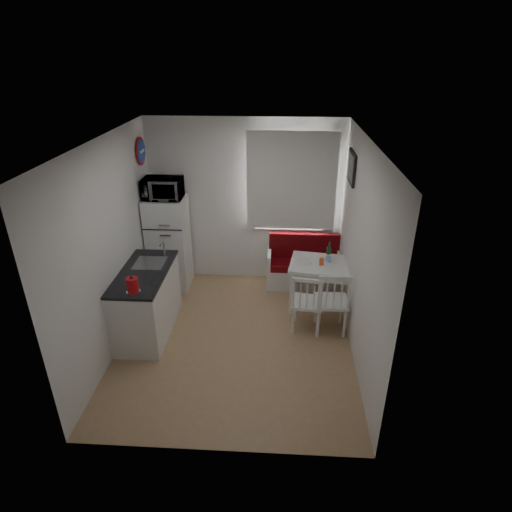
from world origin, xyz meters
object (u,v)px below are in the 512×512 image
(chair_left, at_px, (309,298))
(fridge, at_px, (169,243))
(kettle, at_px, (133,285))
(kitchen_counter, at_px, (147,301))
(chair_right, at_px, (332,297))
(bench, at_px, (303,269))
(microwave, at_px, (163,188))
(dining_table, at_px, (324,268))
(wine_bottle, at_px, (329,251))

(chair_left, bearing_deg, fridge, 159.54)
(chair_left, xyz_separation_m, kettle, (-2.09, -0.58, 0.47))
(kitchen_counter, xyz_separation_m, chair_right, (2.45, 0.04, 0.12))
(bench, distance_m, fridge, 2.17)
(microwave, bearing_deg, kitchen_counter, -90.94)
(dining_table, bearing_deg, wine_bottle, 68.49)
(fridge, xyz_separation_m, microwave, (0.00, -0.05, 0.90))
(chair_left, relative_size, wine_bottle, 1.66)
(dining_table, bearing_deg, chair_right, -77.01)
(chair_left, xyz_separation_m, fridge, (-2.12, 1.20, 0.20))
(bench, relative_size, wine_bottle, 4.14)
(bench, bearing_deg, microwave, -175.76)
(kitchen_counter, distance_m, kettle, 0.77)
(kettle, xyz_separation_m, wine_bottle, (2.40, 1.34, -0.14))
(bench, height_order, fridge, fridge)
(chair_left, bearing_deg, bench, 99.03)
(bench, relative_size, chair_left, 2.50)
(chair_left, bearing_deg, chair_right, 7.82)
(fridge, bearing_deg, dining_table, -12.70)
(fridge, height_order, kettle, fridge)
(kitchen_counter, relative_size, fridge, 0.89)
(kitchen_counter, xyz_separation_m, kettle, (0.05, -0.54, 0.55))
(bench, relative_size, dining_table, 1.12)
(fridge, distance_m, microwave, 0.90)
(chair_right, bearing_deg, chair_left, 177.47)
(kettle, bearing_deg, dining_table, 27.98)
(microwave, bearing_deg, kettle, -89.01)
(dining_table, bearing_deg, fridge, 175.40)
(fridge, bearing_deg, kitchen_counter, -90.90)
(kitchen_counter, xyz_separation_m, dining_table, (2.39, 0.71, 0.19))
(kitchen_counter, distance_m, fridge, 1.28)
(chair_left, bearing_deg, kettle, -155.47)
(microwave, xyz_separation_m, kettle, (0.03, -1.73, -0.63))
(chair_left, distance_m, fridge, 2.44)
(chair_left, bearing_deg, microwave, 160.58)
(dining_table, xyz_separation_m, chair_right, (0.06, -0.67, -0.07))
(kitchen_counter, distance_m, wine_bottle, 2.61)
(chair_left, height_order, fridge, fridge)
(chair_left, height_order, kettle, kettle)
(chair_left, xyz_separation_m, chair_right, (0.31, -0.01, 0.04))
(wine_bottle, bearing_deg, chair_left, -111.98)
(kettle, bearing_deg, chair_left, 15.61)
(fridge, relative_size, kettle, 6.75)
(kitchen_counter, height_order, chair_left, kitchen_counter)
(chair_right, bearing_deg, fridge, 152.27)
(chair_left, relative_size, fridge, 0.32)
(kitchen_counter, xyz_separation_m, bench, (2.14, 1.35, -0.18))
(kitchen_counter, xyz_separation_m, wine_bottle, (2.45, 0.81, 0.41))
(chair_left, bearing_deg, kitchen_counter, -169.77)
(bench, distance_m, chair_left, 1.33)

